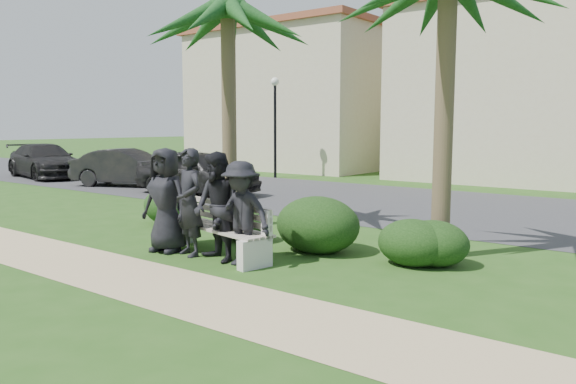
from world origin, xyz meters
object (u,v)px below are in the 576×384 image
at_px(man_d, 241,214).
at_px(car_b, 129,168).
at_px(street_lamp, 275,109).
at_px(park_bench, 215,232).
at_px(car_c, 45,161).
at_px(man_b, 189,202).
at_px(man_c, 217,207).
at_px(palm_left, 228,11).
at_px(car_a, 197,172).
at_px(man_a, 166,200).

xyz_separation_m(man_d, car_b, (-11.41, 6.31, -0.16)).
distance_m(street_lamp, man_d, 15.42).
distance_m(park_bench, car_c, 17.30).
distance_m(park_bench, man_b, 0.69).
relative_size(man_c, palm_left, 0.32).
relative_size(street_lamp, car_b, 1.02).
distance_m(street_lamp, car_b, 6.74).
bearing_deg(palm_left, car_a, 143.55).
height_order(man_c, car_a, man_c).
bearing_deg(car_a, palm_left, -132.88).
height_order(man_b, car_b, man_b).
distance_m(street_lamp, palm_left, 11.89).
distance_m(man_c, car_a, 9.29).
relative_size(man_b, palm_left, 0.33).
bearing_deg(street_lamp, car_b, -110.90).
distance_m(car_b, car_c, 5.72).
xyz_separation_m(street_lamp, man_a, (7.39, -12.31, -2.01)).
xyz_separation_m(street_lamp, man_b, (7.96, -12.27, -2.00)).
xyz_separation_m(man_d, car_a, (-7.48, 6.09, -0.11)).
distance_m(palm_left, car_a, 7.27).
bearing_deg(man_a, park_bench, 12.87).
bearing_deg(park_bench, man_c, -27.60).
height_order(man_c, man_d, man_c).
distance_m(man_a, car_a, 8.42).
distance_m(street_lamp, car_c, 10.24).
bearing_deg(palm_left, man_b, -60.76).
bearing_deg(street_lamp, park_bench, -55.36).
distance_m(park_bench, car_a, 8.81).
bearing_deg(man_c, palm_left, 146.42).
bearing_deg(car_c, car_b, -78.71).
bearing_deg(man_d, man_c, 178.46).
relative_size(man_a, man_d, 1.10).
height_order(palm_left, car_b, palm_left).
xyz_separation_m(man_b, palm_left, (-1.41, 2.51, 3.78)).
height_order(street_lamp, man_d, street_lamp).
bearing_deg(car_b, park_bench, -143.48).
height_order(man_c, car_b, man_c).
height_order(man_b, palm_left, palm_left).
xyz_separation_m(park_bench, man_c, (0.38, -0.31, 0.51)).
bearing_deg(car_b, man_d, -142.59).
relative_size(park_bench, man_a, 1.44).
bearing_deg(man_a, car_b, 137.98).
bearing_deg(car_a, car_c, 82.83).
bearing_deg(man_b, car_c, 172.80).
relative_size(man_a, palm_left, 0.33).
distance_m(car_a, car_c, 9.64).
xyz_separation_m(park_bench, man_b, (-0.31, -0.30, 0.53)).
bearing_deg(man_a, street_lamp, 112.43).
distance_m(man_b, car_c, 17.12).
relative_size(man_c, car_a, 0.42).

